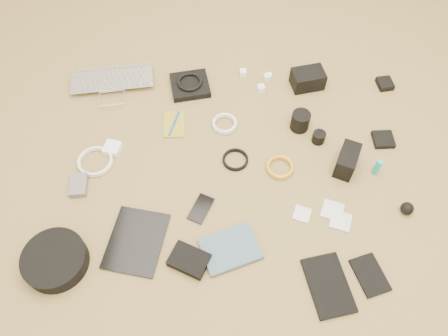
# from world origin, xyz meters

# --- Properties ---
(laptop) EXTENTS (0.42, 0.33, 0.03)m
(laptop) POSITION_xyz_m (-0.55, 0.39, 0.01)
(laptop) COLOR #BABABE
(laptop) RESTS_ON ground
(headphone_pouch) EXTENTS (0.20, 0.20, 0.03)m
(headphone_pouch) POSITION_xyz_m (-0.20, 0.43, 0.01)
(headphone_pouch) COLOR black
(headphone_pouch) RESTS_ON ground
(headphones) EXTENTS (0.13, 0.13, 0.01)m
(headphones) POSITION_xyz_m (-0.20, 0.43, 0.04)
(headphones) COLOR black
(headphones) RESTS_ON headphone_pouch
(charger_a) EXTENTS (0.03, 0.03, 0.03)m
(charger_a) POSITION_xyz_m (0.04, 0.53, 0.01)
(charger_a) COLOR white
(charger_a) RESTS_ON ground
(charger_b) EXTENTS (0.03, 0.03, 0.02)m
(charger_b) POSITION_xyz_m (0.16, 0.52, 0.01)
(charger_b) COLOR white
(charger_b) RESTS_ON ground
(charger_c) EXTENTS (0.04, 0.04, 0.03)m
(charger_c) POSITION_xyz_m (0.15, 0.51, 0.01)
(charger_c) COLOR white
(charger_c) RESTS_ON ground
(charger_d) EXTENTS (0.04, 0.04, 0.03)m
(charger_d) POSITION_xyz_m (0.13, 0.43, 0.01)
(charger_d) COLOR white
(charger_d) RESTS_ON ground
(dslr_camera) EXTENTS (0.16, 0.13, 0.08)m
(dslr_camera) POSITION_xyz_m (0.34, 0.48, 0.04)
(dslr_camera) COLOR black
(dslr_camera) RESTS_ON ground
(lens_pouch) EXTENTS (0.08, 0.09, 0.03)m
(lens_pouch) POSITION_xyz_m (0.69, 0.50, 0.01)
(lens_pouch) COLOR black
(lens_pouch) RESTS_ON ground
(notebook_olive) EXTENTS (0.10, 0.15, 0.01)m
(notebook_olive) POSITION_xyz_m (-0.24, 0.21, 0.00)
(notebook_olive) COLOR olive
(notebook_olive) RESTS_ON ground
(pen_blue) EXTENTS (0.03, 0.13, 0.01)m
(pen_blue) POSITION_xyz_m (-0.24, 0.21, 0.01)
(pen_blue) COLOR #1642B5
(pen_blue) RESTS_ON notebook_olive
(cable_white_a) EXTENTS (0.11, 0.11, 0.01)m
(cable_white_a) POSITION_xyz_m (-0.03, 0.22, 0.01)
(cable_white_a) COLOR white
(cable_white_a) RESTS_ON ground
(lens_a) EXTENTS (0.09, 0.09, 0.08)m
(lens_a) POSITION_xyz_m (0.29, 0.23, 0.04)
(lens_a) COLOR black
(lens_a) RESTS_ON ground
(lens_b) EXTENTS (0.07, 0.07, 0.05)m
(lens_b) POSITION_xyz_m (0.37, 0.16, 0.02)
(lens_b) COLOR black
(lens_b) RESTS_ON ground
(card_reader) EXTENTS (0.09, 0.09, 0.02)m
(card_reader) POSITION_xyz_m (0.65, 0.18, 0.01)
(card_reader) COLOR black
(card_reader) RESTS_ON ground
(power_brick) EXTENTS (0.08, 0.08, 0.03)m
(power_brick) POSITION_xyz_m (-0.48, 0.06, 0.01)
(power_brick) COLOR white
(power_brick) RESTS_ON ground
(cable_white_b) EXTENTS (0.17, 0.17, 0.01)m
(cable_white_b) POSITION_xyz_m (-0.54, -0.01, 0.01)
(cable_white_b) COLOR white
(cable_white_b) RESTS_ON ground
(cable_black) EXTENTS (0.12, 0.12, 0.01)m
(cable_black) POSITION_xyz_m (0.03, 0.04, 0.00)
(cable_black) COLOR black
(cable_black) RESTS_ON ground
(cable_yellow) EXTENTS (0.12, 0.12, 0.01)m
(cable_yellow) POSITION_xyz_m (0.21, 0.01, 0.01)
(cable_yellow) COLOR gold
(cable_yellow) RESTS_ON ground
(flash) EXTENTS (0.11, 0.15, 0.10)m
(flash) POSITION_xyz_m (0.47, 0.04, 0.05)
(flash) COLOR black
(flash) RESTS_ON ground
(lens_cleaner) EXTENTS (0.02, 0.02, 0.08)m
(lens_cleaner) POSITION_xyz_m (0.59, 0.02, 0.04)
(lens_cleaner) COLOR #1CAAB6
(lens_cleaner) RESTS_ON ground
(battery_charger) EXTENTS (0.08, 0.11, 0.03)m
(battery_charger) POSITION_xyz_m (-0.58, -0.12, 0.01)
(battery_charger) COLOR slate
(battery_charger) RESTS_ON ground
(tablet) EXTENTS (0.22, 0.27, 0.01)m
(tablet) POSITION_xyz_m (-0.31, -0.34, 0.01)
(tablet) COLOR black
(tablet) RESTS_ON ground
(phone) EXTENTS (0.10, 0.13, 0.01)m
(phone) POSITION_xyz_m (-0.09, -0.19, 0.00)
(phone) COLOR black
(phone) RESTS_ON ground
(filter_case_left) EXTENTS (0.08, 0.08, 0.01)m
(filter_case_left) POSITION_xyz_m (0.29, -0.19, 0.00)
(filter_case_left) COLOR silver
(filter_case_left) RESTS_ON ground
(filter_case_mid) EXTENTS (0.10, 0.10, 0.01)m
(filter_case_mid) POSITION_xyz_m (0.41, -0.17, 0.01)
(filter_case_mid) COLOR silver
(filter_case_mid) RESTS_ON ground
(filter_case_right) EXTENTS (0.09, 0.09, 0.01)m
(filter_case_right) POSITION_xyz_m (0.44, -0.21, 0.01)
(filter_case_right) COLOR silver
(filter_case_right) RESTS_ON ground
(air_blower) EXTENTS (0.06, 0.06, 0.05)m
(air_blower) POSITION_xyz_m (0.69, -0.15, 0.02)
(air_blower) COLOR black
(air_blower) RESTS_ON ground
(headphone_case) EXTENTS (0.24, 0.24, 0.06)m
(headphone_case) POSITION_xyz_m (-0.58, -0.44, 0.03)
(headphone_case) COLOR black
(headphone_case) RESTS_ON ground
(drive_case) EXTENTS (0.16, 0.14, 0.03)m
(drive_case) POSITION_xyz_m (-0.11, -0.40, 0.02)
(drive_case) COLOR black
(drive_case) RESTS_ON ground
(paperback) EXTENTS (0.24, 0.22, 0.02)m
(paperback) POSITION_xyz_m (0.06, -0.42, 0.01)
(paperback) COLOR #425970
(paperback) RESTS_ON ground
(notebook_black_a) EXTENTS (0.19, 0.24, 0.02)m
(notebook_black_a) POSITION_xyz_m (0.38, -0.46, 0.01)
(notebook_black_a) COLOR black
(notebook_black_a) RESTS_ON ground
(notebook_black_b) EXTENTS (0.14, 0.17, 0.01)m
(notebook_black_b) POSITION_xyz_m (0.52, -0.41, 0.01)
(notebook_black_b) COLOR black
(notebook_black_b) RESTS_ON ground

